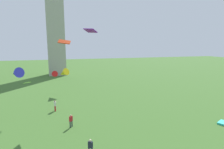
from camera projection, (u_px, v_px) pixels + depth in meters
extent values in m
cylinder|color=#1E2333|center=(72.00, 123.00, 22.08)|extent=(0.15, 0.15, 0.78)
cylinder|color=#1E2333|center=(70.00, 125.00, 21.76)|extent=(0.15, 0.15, 0.78)
cube|color=red|center=(71.00, 119.00, 21.81)|extent=(0.46, 0.48, 0.61)
sphere|color=#D8AD84|center=(71.00, 115.00, 21.74)|extent=(0.23, 0.23, 0.23)
cube|color=#1E2333|center=(90.00, 145.00, 16.23)|extent=(0.46, 0.45, 0.59)
sphere|color=beige|center=(90.00, 140.00, 16.16)|extent=(0.22, 0.22, 0.22)
cylinder|color=red|center=(55.00, 109.00, 27.12)|extent=(0.15, 0.15, 0.81)
cylinder|color=red|center=(55.00, 108.00, 27.44)|extent=(0.15, 0.15, 0.81)
cube|color=silver|center=(55.00, 104.00, 27.16)|extent=(0.32, 0.47, 0.64)
sphere|color=brown|center=(55.00, 101.00, 27.09)|extent=(0.24, 0.24, 0.24)
cone|color=red|center=(55.00, 73.00, 22.58)|extent=(0.89, 1.18, 0.81)
cone|color=#3332D8|center=(16.00, 73.00, 25.08)|extent=(2.48, 2.66, 1.79)
cube|color=#B32A07|center=(64.00, 42.00, 19.26)|extent=(1.42, 1.03, 0.58)
cube|color=purple|center=(90.00, 31.00, 21.25)|extent=(1.67, 1.73, 0.53)
cube|color=#72D62A|center=(27.00, 83.00, 24.21)|extent=(0.92, 0.74, 0.22)
cone|color=gold|center=(63.00, 73.00, 36.52)|extent=(2.72, 2.89, 2.21)
cube|color=#2FBEAD|center=(222.00, 123.00, 22.99)|extent=(1.72, 1.36, 0.22)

